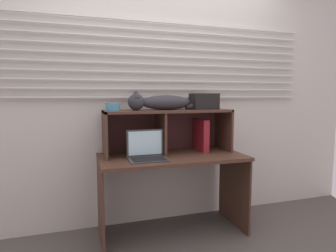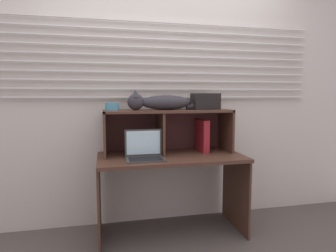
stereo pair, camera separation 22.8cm
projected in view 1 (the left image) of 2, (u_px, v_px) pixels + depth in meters
The scene contains 10 objects.
ground_plane at pixel (180, 244), 2.38m from camera, with size 4.40×4.40×0.00m, color #4C4742.
back_panel_with_blinds at pixel (161, 93), 2.76m from camera, with size 4.40×0.08×2.50m.
desk at pixel (172, 172), 2.51m from camera, with size 1.26×0.61×0.71m.
hutch_shelf_unit at pixel (166, 123), 2.61m from camera, with size 1.15×0.35×0.39m.
cat at pixel (161, 102), 2.54m from camera, with size 0.82×0.17×0.18m.
laptop at pixel (147, 153), 2.34m from camera, with size 0.32×0.23×0.24m.
binder_upright at pixel (201, 135), 2.69m from camera, with size 0.06×0.25×0.30m, color maroon.
book_stack at pixel (139, 151), 2.53m from camera, with size 0.17×0.24×0.06m.
small_basket at pixel (113, 107), 2.42m from camera, with size 0.12×0.12×0.07m, color teal.
storage_box at pixel (204, 101), 2.67m from camera, with size 0.24×0.17×0.15m, color black.
Camera 1 is at (-0.77, -2.12, 1.23)m, focal length 30.41 mm.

